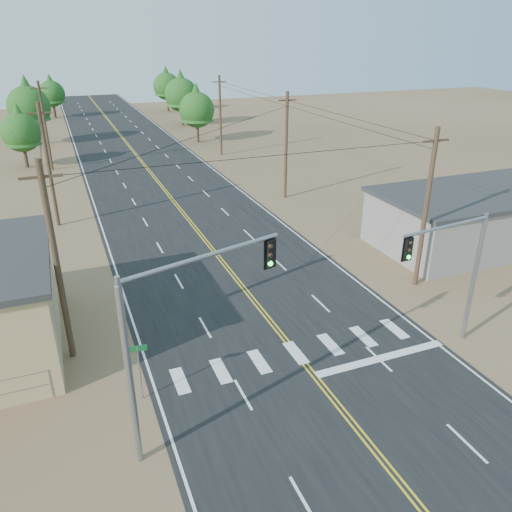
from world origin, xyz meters
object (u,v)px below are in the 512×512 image
building_right (477,219)px  signal_mast_right (457,264)px  signal_mast_left (176,324)px  street_sign (139,364)px

building_right → signal_mast_right: 15.74m
building_right → signal_mast_right: (-11.66, -10.22, 2.70)m
signal_mast_left → street_sign: 4.64m
signal_mast_left → street_sign: bearing=95.2°
building_right → signal_mast_left: signal_mast_left is taller
signal_mast_left → street_sign: signal_mast_left is taller
building_right → signal_mast_right: signal_mast_right is taller
street_sign → signal_mast_right: bearing=2.4°
signal_mast_right → street_sign: (-15.15, 1.67, -2.84)m
signal_mast_left → signal_mast_right: size_ratio=1.11×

